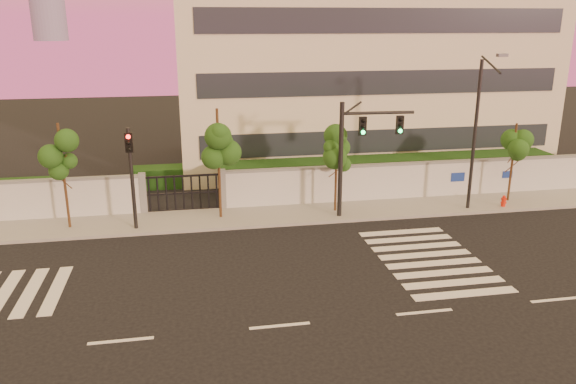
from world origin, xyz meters
name	(u,v)px	position (x,y,z in m)	size (l,w,h in m)	color
ground	(280,326)	(0.00, 0.00, 0.00)	(120.00, 120.00, 0.00)	black
sidewalk	(245,217)	(0.00, 10.50, 0.07)	(60.00, 3.00, 0.15)	gray
perimeter_wall	(244,189)	(0.10, 12.00, 1.07)	(60.00, 0.36, 2.20)	silver
hedge_row	(257,179)	(1.17, 14.74, 0.82)	(41.00, 4.25, 1.80)	black
institutional_building	(355,71)	(9.00, 21.99, 6.16)	(24.40, 12.40, 12.25)	beige
road_markings	(223,279)	(-1.58, 3.76, 0.01)	(57.00, 7.62, 0.02)	silver
street_tree_c	(62,152)	(-8.32, 10.41, 3.76)	(1.50, 1.19, 5.12)	#382314
street_tree_d	(218,139)	(-1.19, 10.59, 4.08)	(1.62, 1.29, 5.55)	#382314
street_tree_e	(337,152)	(4.67, 10.52, 3.21)	(1.49, 1.19, 4.35)	#382314
street_tree_f	(514,145)	(14.36, 10.50, 3.22)	(1.54, 1.23, 4.37)	#382314
traffic_signal_main	(356,146)	(5.38, 9.68, 3.68)	(3.69, 0.42, 5.83)	black
traffic_signal_secondary	(131,167)	(-5.24, 9.68, 3.12)	(0.38, 0.36, 4.92)	black
streetlight_east	(477,128)	(11.57, 9.52, 4.37)	(0.48, 1.94, 8.08)	black
fire_hydrant	(504,202)	(13.52, 9.56, 0.38)	(0.30, 0.28, 0.75)	red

